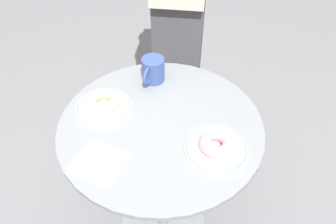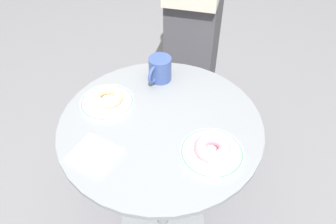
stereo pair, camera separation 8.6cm
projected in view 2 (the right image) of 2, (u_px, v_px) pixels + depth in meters
name	position (u px, v px, depth m)	size (l,w,h in m)	color
ground_plane	(163.00, 224.00, 1.62)	(7.00, 7.00, 0.02)	slate
cafe_table	(162.00, 166.00, 1.28)	(0.71, 0.71, 0.74)	slate
plate_left	(107.00, 102.00, 1.16)	(0.20, 0.20, 0.01)	white
plate_right	(212.00, 153.00, 0.99)	(0.20, 0.20, 0.01)	white
donut_glazed	(107.00, 96.00, 1.15)	(0.12, 0.12, 0.04)	#E0B789
donut_pink_frosted	(212.00, 147.00, 0.98)	(0.11, 0.11, 0.04)	pink
paper_napkin	(95.00, 155.00, 0.99)	(0.14, 0.13, 0.01)	white
coffee_mug	(160.00, 69.00, 1.23)	(0.09, 0.13, 0.10)	#334784
person_figure	(197.00, 0.00, 1.45)	(0.38, 0.50, 1.79)	#3D3D42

